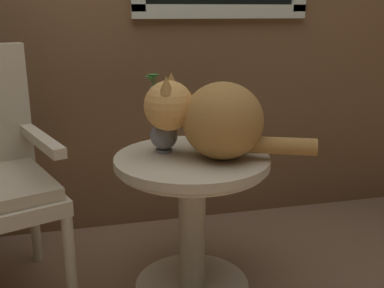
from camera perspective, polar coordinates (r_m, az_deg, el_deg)
wicker_side_table at (r=1.88m, az=0.00°, el=-7.05°), size 0.62×0.62×0.60m
cat at (r=1.75m, az=2.62°, el=3.23°), size 0.63×0.39×0.32m
pewter_vase_with_ivy at (r=1.84m, az=-3.60°, el=1.84°), size 0.12×0.11×0.31m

